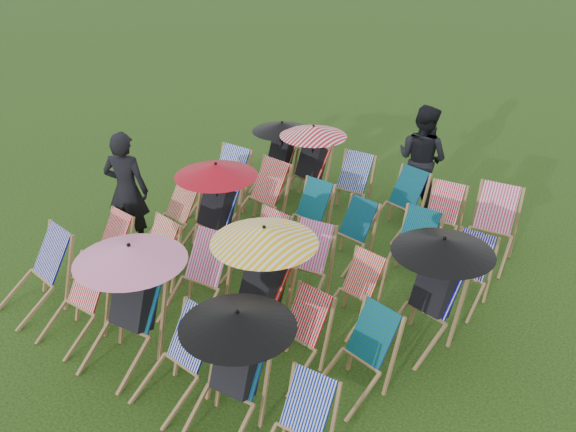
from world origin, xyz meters
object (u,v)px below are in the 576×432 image
Objects in this scene: deckchair_29 at (490,227)px; deckchair_5 at (294,432)px; deckchair_0 at (34,274)px; person_rear at (422,159)px; person_left at (127,190)px.

deckchair_5 is at bearing -97.07° from deckchair_29.
deckchair_5 is (4.09, -0.04, -0.07)m from deckchair_0.
deckchair_0 is 5.98m from person_rear.
person_left reaches higher than deckchair_0.
deckchair_29 reaches higher than deckchair_0.
person_left is (-0.31, 1.78, 0.40)m from deckchair_0.
deckchair_29 is at bearing -172.63° from person_left.
person_rear is at bearing -153.51° from person_left.
deckchair_5 is 0.47× the size of person_left.
deckchair_29 is 1.76m from person_rear.
person_left reaches higher than deckchair_29.
deckchair_29 is (4.03, 4.60, 0.01)m from deckchair_0.
person_left is (-4.39, 1.82, 0.47)m from deckchair_5.
person_left is at bearing 58.12° from person_rear.
deckchair_5 is 4.64m from deckchair_29.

